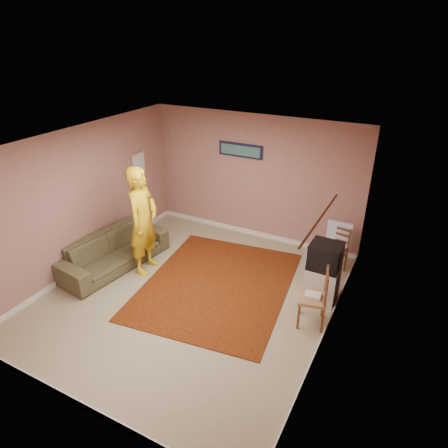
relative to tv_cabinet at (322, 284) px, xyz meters
The scene contains 26 objects.
ground 2.17m from the tv_cabinet, 155.42° to the right, with size 5.00×5.00×0.00m, color tan.
wall_back 2.71m from the tv_cabinet, 140.49° to the left, with size 4.50×0.02×2.60m, color #A8736E.
wall_front 4.03m from the tv_cabinet, 119.89° to the right, with size 4.50×0.02×2.60m, color #A8736E.
wall_left 4.40m from the tv_cabinet, 168.01° to the right, with size 0.02×5.00×2.60m, color #A8736E.
wall_right 1.36m from the tv_cabinet, 71.41° to the right, with size 0.02×5.00×2.60m, color #A8736E.
ceiling 3.13m from the tv_cabinet, 155.42° to the right, with size 4.50×5.00×0.02m, color silver.
baseboard_back 2.54m from the tv_cabinet, 140.66° to the left, with size 4.50×0.02×0.10m, color silver.
baseboard_front 3.91m from the tv_cabinet, 119.97° to the right, with size 4.50×0.02×0.10m, color silver.
baseboard_left 4.29m from the tv_cabinet, 167.98° to the right, with size 0.02×5.00×0.10m, color silver.
baseboard_right 0.97m from the tv_cabinet, 71.99° to the right, with size 0.02×5.00×0.10m, color silver.
window 2.14m from the tv_cabinet, 80.68° to the right, with size 0.01×1.10×1.50m, color black.
curtain_sheer 2.17m from the tv_cabinet, 81.80° to the right, with size 0.01×0.75×2.10m, color white.
curtain_floral 1.58m from the tv_cabinet, 77.95° to the right, with size 0.01×0.35×2.10m, color silver.
curtain_rod 2.70m from the tv_cabinet, 82.06° to the right, with size 0.02×0.02×1.40m, color brown.
picture_back 3.15m from the tv_cabinet, 145.02° to the left, with size 0.95×0.04×0.28m.
picture_left 4.40m from the tv_cabinet, behind, with size 0.04×0.38×0.42m.
area_rug 1.79m from the tv_cabinet, 166.33° to the right, with size 2.41×3.01×0.02m, color #330D05.
tv_cabinet is the anchor object (origin of this frame).
crt_tv 0.53m from the tv_cabinet, behind, with size 0.50×0.45×0.42m.
chair_a 0.97m from the tv_cabinet, 91.76° to the left, with size 0.45×0.44×0.47m.
dvd_player 0.96m from the tv_cabinet, 91.76° to the left, with size 0.34×0.24×0.06m, color #B8B9BE.
blue_throw 1.20m from the tv_cabinet, 91.47° to the left, with size 0.45×0.06×0.47m, color #97C0F8.
chair_b 0.68m from the tv_cabinet, 88.59° to the right, with size 0.50×0.51×0.51m.
game_console 0.66m from the tv_cabinet, 88.59° to the right, with size 0.23×0.17×0.05m, color silver.
sofa 3.82m from the tv_cabinet, 168.73° to the right, with size 2.15×0.84×0.63m, color brown.
person 3.25m from the tv_cabinet, 169.92° to the right, with size 0.73×0.48×1.99m, color gold.
Camera 1 is at (3.03, -4.62, 4.08)m, focal length 32.00 mm.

